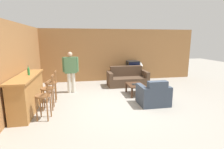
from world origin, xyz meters
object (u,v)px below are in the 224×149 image
object	(u,v)px
armchair_near	(154,96)
coffee_table	(136,86)
person_by_window	(71,70)
bottle	(29,71)
bar_chair_near	(44,99)
bar_chair_far	(51,85)
tv_unit	(132,76)
tv	(133,66)
book_on_table	(135,84)
table_lamp	(141,64)
couch_far	(127,79)
bar_chair_mid	(48,91)

from	to	relation	value
armchair_near	coffee_table	world-z (taller)	armchair_near
armchair_near	person_by_window	bearing A→B (deg)	145.08
coffee_table	bottle	bearing A→B (deg)	-166.87
person_by_window	bar_chair_near	bearing A→B (deg)	-104.77
person_by_window	coffee_table	bearing A→B (deg)	-16.96
bar_chair_far	tv_unit	bearing A→B (deg)	33.86
tv	book_on_table	xyz separation A→B (m)	(-0.62, -2.27, -0.35)
coffee_table	table_lamp	xyz separation A→B (m)	(0.99, 2.23, 0.50)
armchair_near	tv_unit	size ratio (longest dim) A/B	0.83
bar_chair_far	book_on_table	world-z (taller)	bar_chair_far
bar_chair_near	person_by_window	distance (m)	2.43
bar_chair_near	tv_unit	bearing A→B (deg)	46.52
armchair_near	bar_chair_near	bearing A→B (deg)	-172.03
bar_chair_near	couch_far	world-z (taller)	bar_chair_near
tv_unit	tv	distance (m)	0.51
bar_chair_near	coffee_table	world-z (taller)	bar_chair_near
bar_chair_far	table_lamp	size ratio (longest dim) A/B	2.26
person_by_window	tv	bearing A→B (deg)	26.35
bar_chair_near	tv_unit	size ratio (longest dim) A/B	0.94
coffee_table	armchair_near	bearing A→B (deg)	-78.03
armchair_near	coffee_table	size ratio (longest dim) A/B	1.09
person_by_window	armchair_near	bearing A→B (deg)	-34.92
coffee_table	tv	world-z (taller)	tv
table_lamp	armchair_near	bearing A→B (deg)	-102.70
armchair_near	coffee_table	distance (m)	1.15
bar_chair_mid	armchair_near	size ratio (longest dim) A/B	1.13
tv	coffee_table	bearing A→B (deg)	-104.44
tv_unit	book_on_table	bearing A→B (deg)	-105.26
armchair_near	tv_unit	distance (m)	3.37
bottle	coffee_table	bearing A→B (deg)	13.13
tv	table_lamp	world-z (taller)	tv
bar_chair_mid	tv	size ratio (longest dim) A/B	1.77
tv_unit	bar_chair_mid	bearing A→B (deg)	-139.19
armchair_near	tv	distance (m)	3.40
armchair_near	table_lamp	distance (m)	3.48
tv_unit	bottle	xyz separation A→B (m)	(-4.13, -3.06, 0.95)
tv	book_on_table	world-z (taller)	tv
person_by_window	bottle	bearing A→B (deg)	-125.51
bar_chair_near	bottle	xyz separation A→B (m)	(-0.51, 0.75, 0.62)
book_on_table	table_lamp	world-z (taller)	table_lamp
bar_chair_near	book_on_table	xyz separation A→B (m)	(3.00, 1.54, -0.16)
bar_chair_near	bar_chair_far	world-z (taller)	same
couch_far	bottle	distance (m)	4.33
bar_chair_near	tv_unit	world-z (taller)	bar_chair_near
tv	couch_far	bearing A→B (deg)	-121.55
couch_far	armchair_near	xyz separation A→B (m)	(0.18, -2.51, 0.00)
table_lamp	person_by_window	distance (m)	3.74
bar_chair_far	bottle	world-z (taller)	bottle
bar_chair_far	couch_far	distance (m)	3.50
couch_far	bottle	world-z (taller)	bottle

